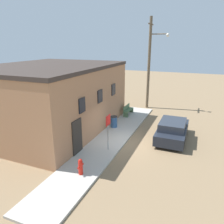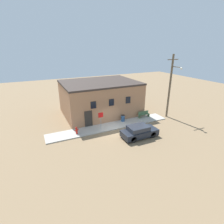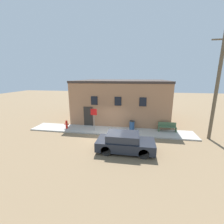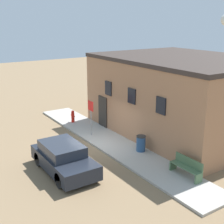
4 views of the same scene
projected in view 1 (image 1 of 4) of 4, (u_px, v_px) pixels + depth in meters
name	position (u px, v px, depth m)	size (l,w,h in m)	color
ground_plane	(126.00, 143.00, 14.73)	(80.00, 80.00, 0.00)	#846B4C
sidewalk	(111.00, 139.00, 15.11)	(16.23, 2.23, 0.12)	#B2ADA3
brick_building	(51.00, 97.00, 16.83)	(10.87, 8.38, 4.92)	#A87551
fire_hydrant	(81.00, 167.00, 10.88)	(0.47, 0.23, 0.86)	red
stop_sign	(108.00, 126.00, 13.12)	(0.62, 0.06, 2.23)	gray
bench	(128.00, 110.00, 20.10)	(1.69, 0.44, 0.88)	#4C6B47
trash_bin	(114.00, 122.00, 17.08)	(0.53, 0.53, 0.89)	#2D517F
utility_pole	(150.00, 62.00, 21.46)	(1.80, 1.92, 8.85)	brown
parked_car	(172.00, 130.00, 15.10)	(4.18, 1.87, 1.40)	black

